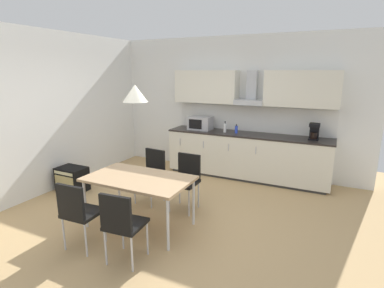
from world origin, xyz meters
TOP-DOWN VIEW (x-y plane):
  - ground_plane at (0.00, 0.00)m, footprint 7.27×7.57m
  - wall_back at (0.00, 2.57)m, footprint 5.81×0.10m
  - wall_left at (-2.47, 0.00)m, footprint 0.10×6.05m
  - kitchen_counter at (0.57, 2.21)m, footprint 3.25×0.65m
  - backsplash_tile at (0.57, 2.51)m, footprint 3.23×0.02m
  - upper_wall_cabinets at (0.57, 2.35)m, footprint 3.23×0.40m
  - microwave at (-0.45, 2.21)m, footprint 0.48×0.35m
  - coffee_maker at (1.81, 2.24)m, footprint 0.18×0.19m
  - bottle_white at (0.13, 2.16)m, footprint 0.06×0.06m
  - bottle_blue at (0.37, 2.17)m, footprint 0.06×0.06m
  - dining_table at (-0.20, -0.38)m, footprint 1.44×0.83m
  - chair_near_left at (-0.52, -1.18)m, footprint 0.42×0.42m
  - chair_near_right at (0.13, -1.17)m, footprint 0.43×0.43m
  - chair_far_left at (-0.52, 0.42)m, footprint 0.43×0.43m
  - chair_far_right at (0.12, 0.42)m, footprint 0.40×0.40m
  - guitar_amp at (-2.07, 0.15)m, footprint 0.52×0.37m
  - pendant_lamp at (-0.20, -0.38)m, footprint 0.32×0.32m

SIDE VIEW (x-z plane):
  - ground_plane at x=0.00m, z-range -0.02..0.00m
  - guitar_amp at x=-2.07m, z-range 0.00..0.44m
  - kitchen_counter at x=0.57m, z-range 0.00..0.92m
  - chair_near_left at x=-0.52m, z-range 0.10..0.97m
  - chair_near_right at x=0.13m, z-range 0.10..0.97m
  - chair_far_left at x=-0.52m, z-range 0.10..0.97m
  - chair_far_right at x=0.12m, z-range 0.10..0.97m
  - dining_table at x=-0.20m, z-range 0.32..1.04m
  - bottle_blue at x=0.37m, z-range 0.90..1.09m
  - bottle_white at x=0.13m, z-range 0.90..1.13m
  - microwave at x=-0.45m, z-range 0.92..1.20m
  - coffee_maker at x=1.81m, z-range 0.92..1.22m
  - backsplash_tile at x=0.57m, z-range 0.92..1.43m
  - wall_back at x=0.00m, z-range 0.00..2.83m
  - wall_left at x=-2.47m, z-range 0.00..2.83m
  - upper_wall_cabinets at x=0.57m, z-range 1.48..2.14m
  - pendant_lamp at x=-0.20m, z-range 1.75..1.97m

